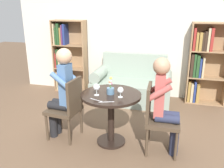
{
  "coord_description": "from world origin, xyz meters",
  "views": [
    {
      "loc": [
        0.75,
        -2.83,
        1.84
      ],
      "look_at": [
        0.0,
        0.05,
        0.85
      ],
      "focal_mm": 38.0,
      "sensor_mm": 36.0,
      "label": 1
    }
  ],
  "objects": [
    {
      "name": "chair_left",
      "position": [
        -0.62,
        -0.03,
        0.49
      ],
      "size": [
        0.46,
        0.46,
        0.9
      ],
      "rotation": [
        0.0,
        0.0,
        -1.67
      ],
      "color": "#473828",
      "rests_on": "ground_plane"
    },
    {
      "name": "person_left",
      "position": [
        -0.7,
        -0.02,
        0.7
      ],
      "size": [
        0.44,
        0.37,
        1.31
      ],
      "rotation": [
        0.0,
        0.0,
        -1.67
      ],
      "color": "black",
      "rests_on": "ground_plane"
    },
    {
      "name": "back_wall",
      "position": [
        0.0,
        2.04,
        1.35
      ],
      "size": [
        5.2,
        0.05,
        2.7
      ],
      "color": "beige",
      "rests_on": "ground_plane"
    },
    {
      "name": "ground_plane",
      "position": [
        0.0,
        0.0,
        0.0
      ],
      "size": [
        16.0,
        16.0,
        0.0
      ],
      "primitive_type": "plane",
      "color": "brown"
    },
    {
      "name": "wine_glass_right",
      "position": [
        0.15,
        -0.09,
        0.82
      ],
      "size": [
        0.08,
        0.08,
        0.14
      ],
      "color": "white",
      "rests_on": "round_table"
    },
    {
      "name": "fork_left_setting",
      "position": [
        -0.12,
        -0.26,
        0.73
      ],
      "size": [
        0.18,
        0.08,
        0.0
      ],
      "color": "silver",
      "rests_on": "round_table"
    },
    {
      "name": "person_right",
      "position": [
        0.71,
        -0.03,
        0.67
      ],
      "size": [
        0.42,
        0.35,
        1.26
      ],
      "rotation": [
        0.0,
        0.0,
        1.6
      ],
      "color": "#282D47",
      "rests_on": "ground_plane"
    },
    {
      "name": "round_table",
      "position": [
        0.0,
        0.0,
        0.55
      ],
      "size": [
        0.8,
        0.8,
        0.73
      ],
      "color": "black",
      "rests_on": "ground_plane"
    },
    {
      "name": "wine_glass_left",
      "position": [
        -0.17,
        -0.1,
        0.84
      ],
      "size": [
        0.09,
        0.09,
        0.16
      ],
      "color": "white",
      "rests_on": "round_table"
    },
    {
      "name": "flower_vase",
      "position": [
        -0.01,
        -0.01,
        0.8
      ],
      "size": [
        0.1,
        0.1,
        0.24
      ],
      "color": "slate",
      "rests_on": "round_table"
    },
    {
      "name": "couch",
      "position": [
        0.0,
        1.61,
        0.31
      ],
      "size": [
        1.52,
        0.8,
        0.92
      ],
      "color": "gray",
      "rests_on": "ground_plane"
    },
    {
      "name": "chair_right",
      "position": [
        0.62,
        -0.03,
        0.49
      ],
      "size": [
        0.43,
        0.43,
        0.9
      ],
      "rotation": [
        0.0,
        0.0,
        1.6
      ],
      "color": "#473828",
      "rests_on": "ground_plane"
    },
    {
      "name": "bookshelf_left",
      "position": [
        -1.5,
        1.88,
        0.76
      ],
      "size": [
        0.72,
        0.28,
        1.55
      ],
      "color": "#93704C",
      "rests_on": "ground_plane"
    },
    {
      "name": "knife_left_setting",
      "position": [
        0.02,
        -0.29,
        0.73
      ],
      "size": [
        0.18,
        0.08,
        0.0
      ],
      "color": "silver",
      "rests_on": "round_table"
    },
    {
      "name": "bookshelf_right",
      "position": [
        1.32,
        1.87,
        0.79
      ],
      "size": [
        0.72,
        0.28,
        1.55
      ],
      "color": "#93704C",
      "rests_on": "ground_plane"
    }
  ]
}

